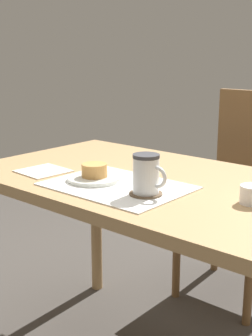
{
  "coord_description": "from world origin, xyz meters",
  "views": [
    {
      "loc": [
        0.86,
        -1.15,
        1.11
      ],
      "look_at": [
        -0.05,
        -0.1,
        0.76
      ],
      "focal_mm": 50.0,
      "sensor_mm": 36.0,
      "label": 1
    }
  ],
  "objects": [
    {
      "name": "wooden_chair",
      "position": [
        -0.07,
        0.74,
        0.5
      ],
      "size": [
        0.42,
        0.42,
        0.93
      ],
      "rotation": [
        0.0,
        0.0,
        3.15
      ],
      "color": "brown",
      "rests_on": "ground_plane"
    },
    {
      "name": "placemat",
      "position": [
        -0.05,
        -0.14,
        0.71
      ],
      "size": [
        0.42,
        0.31,
        0.0
      ],
      "primitive_type": "cube",
      "color": "white",
      "rests_on": "dining_table"
    },
    {
      "name": "pastry_plate",
      "position": [
        -0.14,
        -0.15,
        0.72
      ],
      "size": [
        0.17,
        0.17,
        0.01
      ],
      "primitive_type": "cylinder",
      "color": "silver",
      "rests_on": "placemat"
    },
    {
      "name": "dining_table",
      "position": [
        0.0,
        0.0,
        0.63
      ],
      "size": [
        1.25,
        0.71,
        0.71
      ],
      "color": "tan",
      "rests_on": "ground_plane"
    },
    {
      "name": "coffee_coaster",
      "position": [
        0.08,
        -0.16,
        0.71
      ],
      "size": [
        0.09,
        0.09,
        0.0
      ],
      "primitive_type": "cylinder",
      "color": "brown",
      "rests_on": "placemat"
    },
    {
      "name": "coffee_mug",
      "position": [
        0.08,
        -0.16,
        0.77
      ],
      "size": [
        0.11,
        0.08,
        0.11
      ],
      "color": "white",
      "rests_on": "coffee_coaster"
    },
    {
      "name": "pastry",
      "position": [
        -0.14,
        -0.15,
        0.74
      ],
      "size": [
        0.08,
        0.08,
        0.04
      ],
      "primitive_type": "cylinder",
      "color": "tan",
      "rests_on": "pastry_plate"
    },
    {
      "name": "paper_napkin",
      "position": [
        -0.35,
        -0.17,
        0.71
      ],
      "size": [
        0.16,
        0.16,
        0.0
      ],
      "primitive_type": "cube",
      "rotation": [
        0.0,
        0.0,
        -0.07
      ],
      "color": "silver",
      "rests_on": "dining_table"
    }
  ]
}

